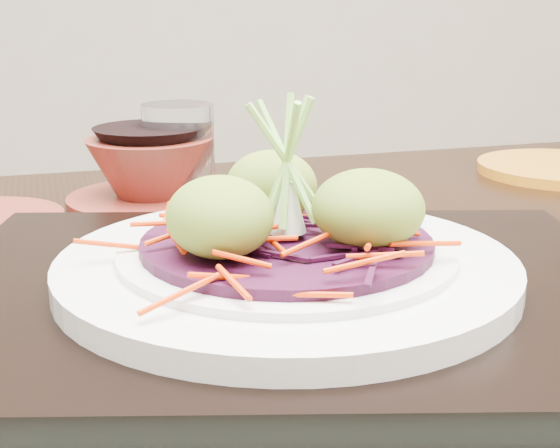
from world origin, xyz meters
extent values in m
cube|color=black|center=(0.01, 0.01, 0.80)|extent=(1.39, 1.00, 0.04)
cube|color=#88B097|center=(-0.02, -0.04, 0.82)|extent=(0.57, 0.49, 0.00)
cube|color=black|center=(-0.02, -0.04, 0.83)|extent=(0.50, 0.41, 0.02)
cylinder|color=silver|center=(-0.02, -0.04, 0.85)|extent=(0.29, 0.29, 0.02)
cylinder|color=silver|center=(-0.02, -0.04, 0.86)|extent=(0.21, 0.21, 0.01)
cylinder|color=#360A24|center=(-0.02, -0.04, 0.87)|extent=(0.18, 0.18, 0.01)
ellipsoid|color=olive|center=(-0.06, -0.07, 0.89)|extent=(0.07, 0.07, 0.05)
ellipsoid|color=olive|center=(0.03, -0.07, 0.89)|extent=(0.07, 0.07, 0.05)
ellipsoid|color=olive|center=(-0.02, 0.00, 0.89)|extent=(0.07, 0.07, 0.05)
cylinder|color=white|center=(-0.06, 0.25, 0.87)|extent=(0.09, 0.09, 0.10)
cylinder|color=maroon|center=(-0.09, 0.25, 0.83)|extent=(0.20, 0.20, 0.01)
camera|label=1|loc=(-0.12, -0.50, 1.01)|focal=50.00mm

